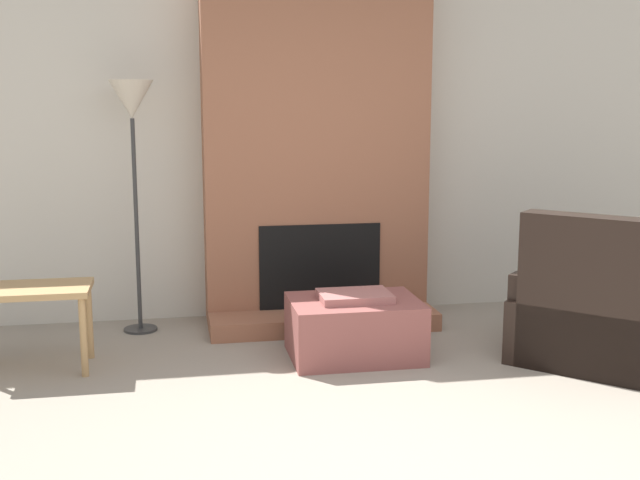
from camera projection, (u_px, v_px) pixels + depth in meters
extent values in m
plane|color=gray|center=(423.00, 476.00, 3.63)|extent=(24.00, 24.00, 0.00)
cube|color=beige|center=(310.00, 149.00, 6.26)|extent=(7.30, 0.06, 2.60)
cube|color=#935B42|center=(315.00, 151.00, 6.05)|extent=(1.69, 0.38, 2.60)
cube|color=#935B42|center=(325.00, 322.00, 5.90)|extent=(1.69, 0.37, 0.13)
cube|color=black|center=(320.00, 266.00, 6.01)|extent=(0.92, 0.02, 0.63)
cube|color=#8C4C47|center=(354.00, 328.00, 5.28)|extent=(0.85, 0.62, 0.39)
cube|color=#A56660|center=(355.00, 296.00, 5.24)|extent=(0.47, 0.34, 0.05)
cube|color=black|center=(603.00, 326.00, 5.27)|extent=(1.42, 1.42, 0.42)
cube|color=black|center=(586.00, 296.00, 4.88)|extent=(0.71, 0.72, 1.00)
cube|color=black|center=(543.00, 305.00, 5.49)|extent=(0.78, 0.77, 0.58)
cube|color=tan|center=(34.00, 290.00, 4.97)|extent=(0.68, 0.45, 0.04)
cylinder|color=tan|center=(84.00, 337.00, 4.89)|extent=(0.04, 0.04, 0.50)
cylinder|color=tan|center=(89.00, 321.00, 5.25)|extent=(0.04, 0.04, 0.50)
cylinder|color=#333333|center=(141.00, 329.00, 5.92)|extent=(0.24, 0.24, 0.02)
cylinder|color=#333333|center=(137.00, 226.00, 5.78)|extent=(0.03, 0.03, 1.53)
cone|color=beige|center=(131.00, 99.00, 5.62)|extent=(0.31, 0.31, 0.27)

